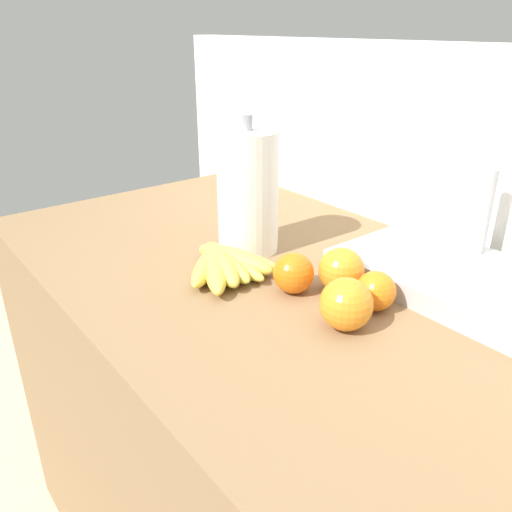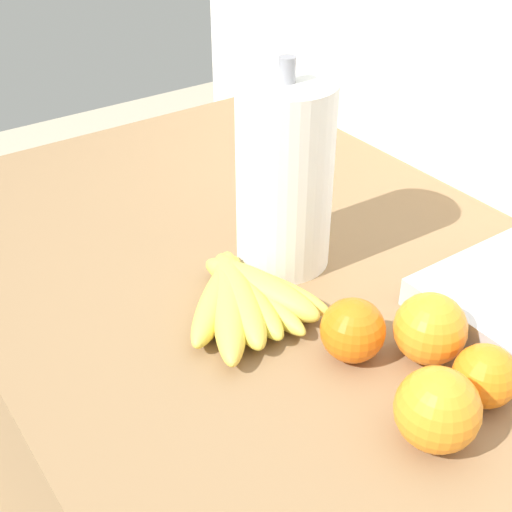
# 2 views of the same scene
# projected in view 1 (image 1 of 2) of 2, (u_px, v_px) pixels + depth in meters

# --- Properties ---
(counter) EXTENTS (1.52, 0.74, 0.90)m
(counter) POSITION_uv_depth(u_px,v_px,m) (306.00, 480.00, 1.09)
(counter) COLOR olive
(counter) RESTS_ON ground
(wall_back) EXTENTS (1.92, 0.06, 1.30)m
(wall_back) POSITION_uv_depth(u_px,v_px,m) (431.00, 335.00, 1.23)
(wall_back) COLOR silver
(wall_back) RESTS_ON ground
(banana_bunch) EXTENTS (0.21, 0.19, 0.04)m
(banana_bunch) POSITION_uv_depth(u_px,v_px,m) (224.00, 263.00, 0.97)
(banana_bunch) COLOR #E5CA4C
(banana_bunch) RESTS_ON counter
(orange_far_right) EXTENTS (0.08, 0.08, 0.08)m
(orange_far_right) POSITION_uv_depth(u_px,v_px,m) (341.00, 270.00, 0.89)
(orange_far_right) COLOR orange
(orange_far_right) RESTS_ON counter
(orange_back_left) EXTENTS (0.07, 0.07, 0.07)m
(orange_back_left) POSITION_uv_depth(u_px,v_px,m) (376.00, 291.00, 0.84)
(orange_back_left) COLOR orange
(orange_back_left) RESTS_ON counter
(orange_back_right) EXTENTS (0.07, 0.07, 0.07)m
(orange_back_right) POSITION_uv_depth(u_px,v_px,m) (293.00, 273.00, 0.89)
(orange_back_right) COLOR orange
(orange_back_right) RESTS_ON counter
(orange_front) EXTENTS (0.08, 0.08, 0.08)m
(orange_front) POSITION_uv_depth(u_px,v_px,m) (346.00, 304.00, 0.78)
(orange_front) COLOR orange
(orange_front) RESTS_ON counter
(paper_towel_roll) EXTENTS (0.12, 0.12, 0.28)m
(paper_towel_roll) POSITION_uv_depth(u_px,v_px,m) (248.00, 192.00, 1.03)
(paper_towel_roll) COLOR white
(paper_towel_roll) RESTS_ON counter
(sink_basin) EXTENTS (0.38, 0.26, 0.20)m
(sink_basin) POSITION_uv_depth(u_px,v_px,m) (449.00, 273.00, 0.93)
(sink_basin) COLOR #B7BABF
(sink_basin) RESTS_ON counter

